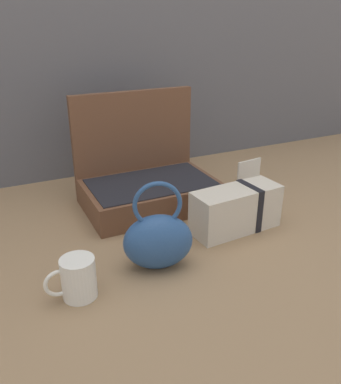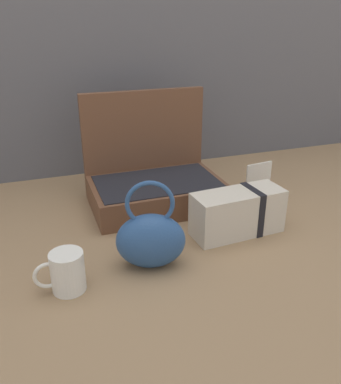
{
  "view_description": "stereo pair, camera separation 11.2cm",
  "coord_description": "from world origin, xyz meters",
  "views": [
    {
      "loc": [
        -0.43,
        -0.95,
        0.59
      ],
      "look_at": [
        0.02,
        -0.02,
        0.13
      ],
      "focal_mm": 37.74,
      "sensor_mm": 36.0,
      "label": 1
    },
    {
      "loc": [
        -0.32,
        -0.99,
        0.59
      ],
      "look_at": [
        0.02,
        -0.02,
        0.13
      ],
      "focal_mm": 37.74,
      "sensor_mm": 36.0,
      "label": 2
    }
  ],
  "objects": [
    {
      "name": "ground_plane",
      "position": [
        0.0,
        0.0,
        0.0
      ],
      "size": [
        6.0,
        6.0,
        0.0
      ],
      "primitive_type": "plane",
      "color": "#8C6D4C"
    },
    {
      "name": "open_suitcase",
      "position": [
        0.04,
        0.2,
        0.08
      ],
      "size": [
        0.42,
        0.29,
        0.36
      ],
      "color": "brown",
      "rests_on": "ground_plane"
    },
    {
      "name": "teal_pouch_handbag",
      "position": [
        -0.08,
        -0.16,
        0.08
      ],
      "size": [
        0.19,
        0.14,
        0.23
      ],
      "color": "#284C7F",
      "rests_on": "ground_plane"
    },
    {
      "name": "cream_toiletry_bag",
      "position": [
        0.21,
        -0.08,
        0.06
      ],
      "size": [
        0.27,
        0.12,
        0.13
      ],
      "color": "beige",
      "rests_on": "ground_plane"
    },
    {
      "name": "coffee_mug",
      "position": [
        -0.29,
        -0.19,
        0.05
      ],
      "size": [
        0.12,
        0.08,
        0.1
      ],
      "color": "silver",
      "rests_on": "ground_plane"
    },
    {
      "name": "info_card_left",
      "position": [
        0.38,
        0.11,
        0.07
      ],
      "size": [
        0.1,
        0.02,
        0.13
      ],
      "primitive_type": "cube",
      "rotation": [
        0.0,
        0.0,
        0.12
      ],
      "color": "silver",
      "rests_on": "ground_plane"
    }
  ]
}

